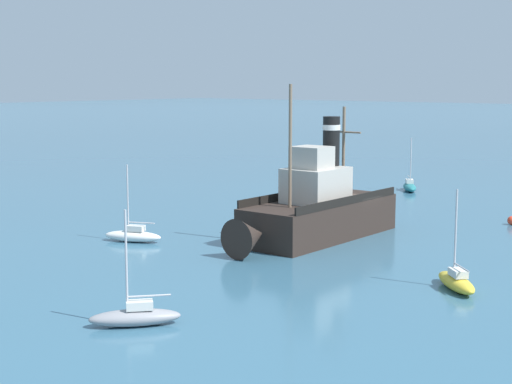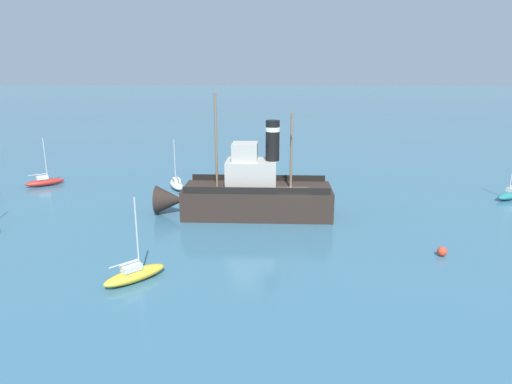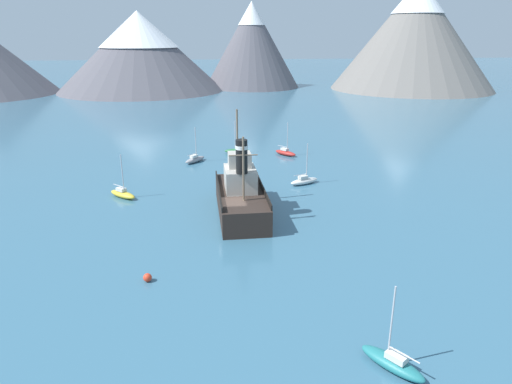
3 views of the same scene
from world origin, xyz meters
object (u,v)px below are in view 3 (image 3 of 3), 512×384
sailboat_green (237,150)px  mooring_buoy (147,278)px  old_tugboat (240,194)px  sailboat_white (304,181)px  sailboat_red (285,152)px  sailboat_grey (195,159)px  sailboat_teal (393,362)px  sailboat_yellow (123,194)px

sailboat_green → mooring_buoy: size_ratio=7.85×
old_tugboat → sailboat_green: (1.57, 23.91, -1.40)m
sailboat_white → mooring_buoy: bearing=-127.7°
sailboat_red → sailboat_green: bearing=163.5°
sailboat_green → sailboat_red: size_ratio=1.00×
sailboat_grey → sailboat_teal: size_ratio=1.00×
old_tugboat → sailboat_white: bearing=43.9°
sailboat_yellow → sailboat_red: (21.06, 16.11, 0.00)m
sailboat_red → sailboat_white: bearing=-91.0°
sailboat_yellow → sailboat_teal: size_ratio=1.00×
sailboat_yellow → sailboat_teal: 34.92m
sailboat_yellow → mooring_buoy: sailboat_yellow is taller
sailboat_yellow → mooring_buoy: bearing=-76.1°
sailboat_grey → sailboat_yellow: same height
sailboat_yellow → sailboat_green: bearing=52.3°
sailboat_teal → mooring_buoy: size_ratio=7.85×
sailboat_grey → sailboat_white: same height
old_tugboat → sailboat_red: 23.50m
old_tugboat → sailboat_white: 11.65m
sailboat_yellow → sailboat_teal: (18.60, -29.56, 0.00)m
sailboat_teal → sailboat_white: (2.23, 31.86, 0.00)m
sailboat_yellow → sailboat_white: 20.95m
sailboat_green → sailboat_yellow: size_ratio=1.00×
sailboat_green → sailboat_yellow: same height
sailboat_red → sailboat_teal: (-2.46, -45.67, 0.00)m
sailboat_grey → sailboat_teal: bearing=-76.0°
sailboat_teal → sailboat_white: size_ratio=1.00×
sailboat_red → mooring_buoy: size_ratio=7.85×
sailboat_red → sailboat_grey: bearing=-170.1°
old_tugboat → sailboat_teal: (6.10, -23.83, -1.40)m
old_tugboat → sailboat_teal: bearing=-75.6°
sailboat_red → sailboat_white: 13.82m
old_tugboat → sailboat_red: old_tugboat is taller
sailboat_teal → sailboat_grey: bearing=104.0°
old_tugboat → mooring_buoy: 15.25m
sailboat_grey → sailboat_teal: (10.83, -43.35, 0.00)m
old_tugboat → mooring_buoy: size_ratio=23.12×
sailboat_grey → sailboat_green: (6.29, 4.39, 0.00)m
sailboat_teal → sailboat_yellow: bearing=122.2°
sailboat_grey → sailboat_white: (13.05, -11.49, 0.00)m
sailboat_red → sailboat_teal: 45.74m
sailboat_grey → sailboat_red: bearing=9.9°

